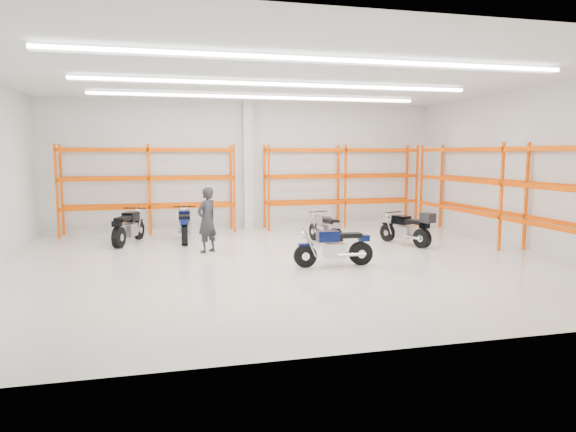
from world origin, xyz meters
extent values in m
plane|color=beige|center=(0.00, 0.00, 0.00)|extent=(14.00, 14.00, 0.00)
cube|color=silver|center=(0.00, 6.00, 2.25)|extent=(14.00, 0.02, 4.50)
cube|color=silver|center=(0.00, -6.00, 2.25)|extent=(14.00, 0.02, 4.50)
cube|color=silver|center=(7.00, 0.00, 2.25)|extent=(0.02, 12.00, 4.50)
cube|color=white|center=(0.00, 0.00, 4.50)|extent=(14.00, 12.00, 0.02)
cube|color=white|center=(0.00, -3.00, 4.40)|extent=(10.00, 0.22, 0.10)
cube|color=white|center=(0.00, 0.50, 4.40)|extent=(10.00, 0.22, 0.10)
cube|color=white|center=(0.00, 3.50, 4.40)|extent=(10.00, 0.22, 0.10)
cylinder|color=black|center=(0.27, -0.76, 0.28)|extent=(0.56, 0.13, 0.55)
cylinder|color=black|center=(1.65, -0.81, 0.29)|extent=(0.58, 0.18, 0.57)
cylinder|color=silver|center=(0.27, -0.76, 0.28)|extent=(0.19, 0.13, 0.18)
cylinder|color=silver|center=(1.65, -0.81, 0.29)|extent=(0.21, 0.19, 0.20)
cube|color=#09103C|center=(0.27, -0.76, 0.55)|extent=(0.34, 0.15, 0.06)
cube|color=#B7B7BC|center=(0.99, -0.79, 0.39)|extent=(0.49, 0.35, 0.35)
cube|color=#A5A5AA|center=(1.34, -0.80, 0.30)|extent=(0.65, 0.13, 0.07)
cube|color=#09103C|center=(0.83, -0.78, 0.74)|extent=(0.53, 0.33, 0.26)
cube|color=black|center=(1.34, -0.80, 0.74)|extent=(0.62, 0.30, 0.11)
cube|color=#09103C|center=(1.73, -0.81, 0.66)|extent=(0.25, 0.21, 0.15)
cylinder|color=black|center=(0.51, -0.77, 0.94)|extent=(0.05, 0.65, 0.03)
sphere|color=silver|center=(0.24, -0.76, 0.79)|extent=(0.18, 0.18, 0.18)
cylinder|color=silver|center=(1.37, -0.95, 0.30)|extent=(0.69, 0.10, 0.08)
cylinder|color=black|center=(-3.73, 4.33, 0.30)|extent=(0.31, 0.61, 0.60)
cylinder|color=black|center=(-4.22, 2.92, 0.31)|extent=(0.38, 0.64, 0.62)
cylinder|color=silver|center=(-3.73, 4.33, 0.30)|extent=(0.20, 0.24, 0.20)
cylinder|color=silver|center=(-4.22, 2.92, 0.31)|extent=(0.26, 0.27, 0.22)
cube|color=black|center=(-3.73, 4.33, 0.60)|extent=(0.26, 0.39, 0.06)
cube|color=#B7B7BC|center=(-3.98, 3.60, 0.42)|extent=(0.51, 0.61, 0.38)
cube|color=#A5A5AA|center=(-4.11, 3.24, 0.32)|extent=(0.35, 0.70, 0.08)
cube|color=black|center=(-3.92, 3.77, 0.80)|extent=(0.51, 0.64, 0.28)
cube|color=black|center=(-4.11, 3.24, 0.80)|extent=(0.50, 0.72, 0.12)
cube|color=black|center=(-4.25, 2.84, 0.72)|extent=(0.29, 0.32, 0.16)
cylinder|color=black|center=(-3.81, 4.09, 1.02)|extent=(0.67, 0.27, 0.04)
sphere|color=silver|center=(-3.71, 4.37, 0.86)|extent=(0.19, 0.19, 0.19)
cylinder|color=silver|center=(-4.27, 3.26, 0.32)|extent=(0.33, 0.74, 0.09)
cylinder|color=black|center=(-2.31, 4.41, 0.30)|extent=(0.15, 0.61, 0.60)
cylinder|color=black|center=(-2.38, 2.90, 0.31)|extent=(0.21, 0.63, 0.62)
cylinder|color=silver|center=(-2.31, 4.41, 0.30)|extent=(0.15, 0.21, 0.20)
cylinder|color=silver|center=(-2.38, 2.90, 0.31)|extent=(0.21, 0.23, 0.22)
cube|color=#0B1247|center=(-2.31, 4.41, 0.60)|extent=(0.17, 0.37, 0.06)
cube|color=#B7B7BC|center=(-2.34, 3.63, 0.42)|extent=(0.38, 0.54, 0.38)
cube|color=#A5A5AA|center=(-2.36, 3.25, 0.32)|extent=(0.15, 0.71, 0.08)
cube|color=#0B1247|center=(-2.34, 3.81, 0.80)|extent=(0.37, 0.58, 0.28)
cube|color=black|center=(-2.36, 3.25, 0.80)|extent=(0.33, 0.68, 0.12)
cube|color=#0B1247|center=(-2.38, 2.82, 0.72)|extent=(0.23, 0.27, 0.16)
cylinder|color=black|center=(-2.32, 4.15, 1.03)|extent=(0.70, 0.07, 0.04)
sphere|color=silver|center=(-2.31, 4.45, 0.86)|extent=(0.19, 0.19, 0.19)
cylinder|color=silver|center=(-2.52, 3.21, 0.32)|extent=(0.12, 0.76, 0.09)
cylinder|color=black|center=(1.59, 2.91, 0.27)|extent=(0.21, 0.55, 0.54)
cylinder|color=black|center=(1.84, 1.58, 0.28)|extent=(0.26, 0.58, 0.56)
cylinder|color=silver|center=(1.59, 2.91, 0.27)|extent=(0.16, 0.20, 0.18)
cylinder|color=silver|center=(1.84, 1.58, 0.28)|extent=(0.21, 0.23, 0.20)
cube|color=gray|center=(1.59, 2.91, 0.54)|extent=(0.19, 0.34, 0.05)
cube|color=#B7B7BC|center=(1.72, 2.22, 0.38)|extent=(0.41, 0.52, 0.34)
cube|color=#A5A5AA|center=(1.79, 1.88, 0.29)|extent=(0.22, 0.64, 0.07)
cube|color=gray|center=(1.69, 2.38, 0.72)|extent=(0.40, 0.55, 0.25)
cube|color=black|center=(1.79, 1.88, 0.72)|extent=(0.38, 0.64, 0.11)
cube|color=gray|center=(1.86, 1.51, 0.65)|extent=(0.24, 0.27, 0.14)
cylinder|color=black|center=(1.64, 2.68, 0.92)|extent=(0.63, 0.15, 0.03)
sphere|color=silver|center=(1.59, 2.94, 0.78)|extent=(0.17, 0.17, 0.17)
cylinder|color=silver|center=(1.65, 1.82, 0.29)|extent=(0.21, 0.68, 0.08)
cylinder|color=black|center=(3.71, 2.15, 0.27)|extent=(0.30, 0.55, 0.55)
cylinder|color=black|center=(4.20, 0.87, 0.28)|extent=(0.35, 0.59, 0.56)
cylinder|color=silver|center=(3.71, 2.15, 0.27)|extent=(0.18, 0.22, 0.18)
cylinder|color=silver|center=(4.20, 0.87, 0.28)|extent=(0.24, 0.25, 0.20)
cube|color=black|center=(3.71, 2.15, 0.55)|extent=(0.24, 0.35, 0.05)
cube|color=#B7B7BC|center=(3.97, 1.49, 0.38)|extent=(0.47, 0.56, 0.35)
cube|color=#A5A5AA|center=(4.09, 1.16, 0.29)|extent=(0.33, 0.63, 0.07)
cube|color=black|center=(3.91, 1.64, 0.73)|extent=(0.47, 0.59, 0.25)
cube|color=black|center=(4.09, 1.16, 0.73)|extent=(0.47, 0.66, 0.11)
cube|color=black|center=(4.22, 0.80, 0.66)|extent=(0.27, 0.29, 0.15)
cylinder|color=black|center=(3.80, 1.93, 0.93)|extent=(0.61, 0.26, 0.03)
sphere|color=silver|center=(3.70, 2.18, 0.78)|extent=(0.17, 0.17, 0.17)
cylinder|color=silver|center=(3.97, 1.08, 0.29)|extent=(0.32, 0.67, 0.08)
cube|color=black|center=(4.26, 0.70, 0.89)|extent=(0.41, 0.43, 0.27)
imported|color=black|center=(-1.82, 1.70, 0.90)|extent=(0.77, 0.75, 1.79)
cube|color=white|center=(0.00, 5.82, 2.25)|extent=(0.32, 0.32, 4.50)
cube|color=#FE4A00|center=(-6.20, 5.88, 1.50)|extent=(0.07, 0.07, 3.00)
cube|color=#FE4A00|center=(-6.20, 5.08, 1.50)|extent=(0.07, 0.07, 3.00)
cube|color=#FE4A00|center=(-3.40, 5.88, 1.50)|extent=(0.07, 0.07, 3.00)
cube|color=#FE4A00|center=(-3.40, 5.08, 1.50)|extent=(0.07, 0.07, 3.00)
cube|color=#FE4A00|center=(-0.60, 5.88, 1.50)|extent=(0.07, 0.07, 3.00)
cube|color=#FE4A00|center=(-0.60, 5.08, 1.50)|extent=(0.07, 0.07, 3.00)
cube|color=#FE4A00|center=(-3.40, 5.88, 0.94)|extent=(5.60, 0.07, 0.12)
cube|color=#FE4A00|center=(-3.40, 5.08, 0.94)|extent=(5.60, 0.07, 0.12)
cube|color=#FE4A00|center=(-3.40, 5.88, 1.88)|extent=(5.60, 0.07, 0.12)
cube|color=#FE4A00|center=(-3.40, 5.08, 1.88)|extent=(5.60, 0.07, 0.12)
cube|color=#FE4A00|center=(-3.40, 5.88, 2.81)|extent=(5.60, 0.07, 0.12)
cube|color=#FE4A00|center=(-3.40, 5.08, 2.81)|extent=(5.60, 0.07, 0.12)
cube|color=#FE4A00|center=(0.60, 5.88, 1.50)|extent=(0.07, 0.07, 3.00)
cube|color=#FE4A00|center=(0.60, 5.08, 1.50)|extent=(0.07, 0.07, 3.00)
cube|color=#FE4A00|center=(3.40, 5.88, 1.50)|extent=(0.07, 0.07, 3.00)
cube|color=#FE4A00|center=(3.40, 5.08, 1.50)|extent=(0.07, 0.07, 3.00)
cube|color=#FE4A00|center=(6.20, 5.88, 1.50)|extent=(0.07, 0.07, 3.00)
cube|color=#FE4A00|center=(6.20, 5.08, 1.50)|extent=(0.07, 0.07, 3.00)
cube|color=#FE4A00|center=(3.40, 5.88, 0.94)|extent=(5.60, 0.07, 0.12)
cube|color=#FE4A00|center=(3.40, 5.08, 0.94)|extent=(5.60, 0.07, 0.12)
cube|color=#FE4A00|center=(3.40, 5.88, 1.88)|extent=(5.60, 0.07, 0.12)
cube|color=#FE4A00|center=(3.40, 5.08, 1.88)|extent=(5.60, 0.07, 0.12)
cube|color=#FE4A00|center=(3.40, 5.88, 2.81)|extent=(5.60, 0.07, 0.12)
cube|color=#FE4A00|center=(3.40, 5.08, 2.81)|extent=(5.60, 0.07, 0.12)
cube|color=#FE4A00|center=(6.88, 0.00, 1.50)|extent=(0.07, 0.07, 3.00)
cube|color=#FE4A00|center=(6.08, 0.00, 1.50)|extent=(0.07, 0.07, 3.00)
cube|color=#FE4A00|center=(6.88, 4.50, 1.50)|extent=(0.07, 0.07, 3.00)
cube|color=#FE4A00|center=(6.08, 4.50, 1.50)|extent=(0.07, 0.07, 3.00)
cube|color=#FE4A00|center=(6.88, 0.00, 0.94)|extent=(0.07, 9.00, 0.12)
cube|color=#FE4A00|center=(6.08, 0.00, 0.94)|extent=(0.07, 9.00, 0.12)
cube|color=#FE4A00|center=(6.88, 0.00, 1.88)|extent=(0.07, 9.00, 0.12)
cube|color=#FE4A00|center=(6.08, 0.00, 1.88)|extent=(0.07, 9.00, 0.12)
cube|color=#FE4A00|center=(6.88, 0.00, 2.81)|extent=(0.07, 9.00, 0.12)
cube|color=#FE4A00|center=(6.08, 0.00, 2.81)|extent=(0.07, 9.00, 0.12)
camera|label=1|loc=(-2.96, -12.26, 2.69)|focal=32.00mm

